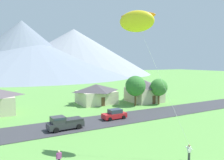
{
  "coord_description": "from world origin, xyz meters",
  "views": [
    {
      "loc": [
        -14.79,
        -5.89,
        9.96
      ],
      "look_at": [
        -1.95,
        16.88,
        7.77
      ],
      "focal_mm": 35.69,
      "sensor_mm": 36.0,
      "label": 1
    }
  ],
  "objects": [
    {
      "name": "mountain_east_ridge",
      "position": [
        12.75,
        152.48,
        12.24
      ],
      "size": [
        135.76,
        135.76,
        24.48
      ],
      "primitive_type": "cone",
      "color": "gray",
      "rests_on": "ground"
    },
    {
      "name": "kite_flyer_with_kite",
      "position": [
        -0.36,
        14.11,
        14.21
      ],
      "size": [
        5.18,
        7.24,
        15.53
      ],
      "color": "#3D3D42",
      "rests_on": "ground"
    },
    {
      "name": "parked_car_red_west_end",
      "position": [
        4.08,
        26.7,
        0.87
      ],
      "size": [
        4.2,
        2.09,
        1.68
      ],
      "color": "red",
      "rests_on": "road_strip"
    },
    {
      "name": "tree_center",
      "position": [
        14.14,
        34.69,
        4.47
      ],
      "size": [
        4.57,
        4.57,
        6.78
      ],
      "color": "brown",
      "rests_on": "ground"
    },
    {
      "name": "mountain_far_west_ridge",
      "position": [
        7.53,
        161.37,
        19.19
      ],
      "size": [
        92.09,
        92.09,
        38.37
      ],
      "primitive_type": "cone",
      "color": "slate",
      "rests_on": "ground"
    },
    {
      "name": "house_left_center",
      "position": [
        18.99,
        37.8,
        2.78
      ],
      "size": [
        7.76,
        8.09,
        5.37
      ],
      "color": "beige",
      "rests_on": "ground"
    },
    {
      "name": "watcher_person",
      "position": [
        -9.24,
        14.08,
        0.88
      ],
      "size": [
        0.56,
        0.24,
        1.68
      ],
      "color": "black",
      "rests_on": "ground"
    },
    {
      "name": "house_right_center",
      "position": [
        7.53,
        41.33,
        2.39
      ],
      "size": [
        8.72,
        7.78,
        4.61
      ],
      "color": "beige",
      "rests_on": "ground"
    },
    {
      "name": "road_strip",
      "position": [
        0.0,
        26.64,
        0.04
      ],
      "size": [
        160.0,
        7.45,
        0.08
      ],
      "primitive_type": "cube",
      "color": "#38383D",
      "rests_on": "ground"
    },
    {
      "name": "tree_near_left",
      "position": [
        19.9,
        33.47,
        3.97
      ],
      "size": [
        4.01,
        4.01,
        5.99
      ],
      "color": "brown",
      "rests_on": "ground"
    },
    {
      "name": "pickup_truck_charcoal_west_side",
      "position": [
        -5.23,
        25.17,
        1.06
      ],
      "size": [
        5.27,
        2.48,
        1.99
      ],
      "color": "#333338",
      "rests_on": "road_strip"
    },
    {
      "name": "mountain_central_ridge",
      "position": [
        46.05,
        163.42,
        17.7
      ],
      "size": [
        120.62,
        120.62,
        35.4
      ],
      "primitive_type": "cone",
      "color": "#8E939E",
      "rests_on": "ground"
    }
  ]
}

